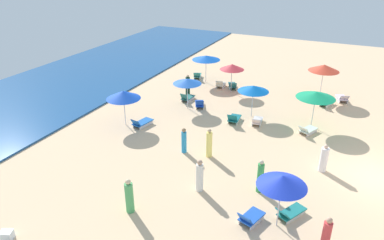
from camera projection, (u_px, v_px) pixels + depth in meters
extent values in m
plane|color=beige|center=(378.00, 178.00, 17.98)|extent=(60.00, 60.00, 0.00)
cube|color=#205089|center=(27.00, 100.00, 27.28)|extent=(60.00, 11.56, 0.12)
cylinder|color=silver|center=(252.00, 104.00, 24.36)|extent=(0.05, 0.05, 1.84)
cone|color=#075BB7|center=(253.00, 88.00, 23.88)|extent=(2.09, 2.09, 0.39)
cube|color=silver|center=(238.00, 120.00, 23.89)|extent=(1.12, 0.12, 0.20)
cube|color=silver|center=(230.00, 119.00, 24.07)|extent=(1.12, 0.12, 0.20)
cube|color=#156B72|center=(234.00, 118.00, 23.92)|extent=(1.30, 0.76, 0.06)
cube|color=#156B72|center=(232.00, 118.00, 23.33)|extent=(0.40, 0.66, 0.53)
cube|color=silver|center=(261.00, 123.00, 23.62)|extent=(1.13, 0.17, 0.18)
cube|color=silver|center=(254.00, 122.00, 23.76)|extent=(1.13, 0.17, 0.18)
cube|color=silver|center=(257.00, 120.00, 23.64)|extent=(1.32, 0.73, 0.06)
cube|color=silver|center=(256.00, 121.00, 23.06)|extent=(0.39, 0.59, 0.40)
cylinder|color=silver|center=(125.00, 112.00, 23.17)|extent=(0.05, 0.05, 1.84)
cone|color=#1142BD|center=(123.00, 95.00, 22.67)|extent=(2.19, 2.19, 0.52)
cube|color=silver|center=(146.00, 125.00, 23.20)|extent=(1.24, 0.26, 0.23)
cube|color=silver|center=(140.00, 123.00, 23.51)|extent=(1.24, 0.26, 0.23)
cube|color=#1B5CB1|center=(143.00, 122.00, 23.29)|extent=(1.49, 0.91, 0.06)
cube|color=#1B5CB1|center=(136.00, 123.00, 22.73)|extent=(0.40, 0.68, 0.43)
cylinder|color=silver|center=(206.00, 71.00, 30.74)|extent=(0.05, 0.05, 2.01)
cone|color=#0C4FBA|center=(206.00, 58.00, 30.23)|extent=(2.39, 2.39, 0.36)
cube|color=silver|center=(200.00, 77.00, 32.10)|extent=(1.05, 0.37, 0.25)
cube|color=silver|center=(195.00, 77.00, 32.16)|extent=(1.05, 0.37, 0.25)
cube|color=#2E7D73|center=(198.00, 75.00, 32.06)|extent=(1.33, 0.93, 0.06)
cube|color=#2E7D73|center=(197.00, 75.00, 31.48)|extent=(0.47, 0.63, 0.43)
cylinder|color=silver|center=(231.00, 81.00, 28.58)|extent=(0.05, 0.05, 1.90)
cone|color=#CE323B|center=(232.00, 67.00, 28.08)|extent=(1.92, 1.92, 0.43)
cube|color=silver|center=(235.00, 87.00, 29.80)|extent=(1.14, 0.56, 0.24)
cube|color=silver|center=(229.00, 87.00, 29.80)|extent=(1.14, 0.56, 0.24)
cube|color=#236263|center=(232.00, 85.00, 29.73)|extent=(1.49, 1.11, 0.06)
cube|color=#236263|center=(233.00, 85.00, 29.07)|extent=(0.46, 0.60, 0.44)
cube|color=silver|center=(224.00, 86.00, 29.96)|extent=(1.05, 0.15, 0.22)
cube|color=silver|center=(218.00, 85.00, 30.12)|extent=(1.05, 0.15, 0.22)
cube|color=#F3E6C8|center=(221.00, 84.00, 29.98)|extent=(1.22, 0.75, 0.06)
cube|color=#F3E6C8|center=(219.00, 83.00, 29.43)|extent=(0.33, 0.62, 0.48)
cylinder|color=silver|center=(279.00, 206.00, 14.48)|extent=(0.05, 0.05, 2.00)
cone|color=#1C36CA|center=(282.00, 181.00, 13.96)|extent=(2.00, 2.00, 0.46)
cube|color=silver|center=(257.00, 222.00, 14.90)|extent=(1.00, 0.35, 0.23)
cube|color=silver|center=(246.00, 216.00, 15.24)|extent=(1.00, 0.35, 0.23)
cube|color=blue|center=(252.00, 216.00, 15.01)|extent=(1.29, 0.97, 0.06)
cube|color=blue|center=(245.00, 219.00, 14.57)|extent=(0.47, 0.68, 0.45)
cube|color=silver|center=(296.00, 217.00, 15.21)|extent=(1.10, 0.61, 0.19)
cube|color=silver|center=(287.00, 211.00, 15.57)|extent=(1.10, 0.61, 0.19)
cube|color=#1B7874|center=(292.00, 212.00, 15.34)|extent=(1.47, 1.15, 0.06)
cube|color=#1B7874|center=(283.00, 213.00, 14.90)|extent=(0.64, 0.69, 0.48)
cylinder|color=silver|center=(313.00, 113.00, 22.84)|extent=(0.05, 0.05, 2.02)
cone|color=#13965D|center=(316.00, 95.00, 22.32)|extent=(2.43, 2.43, 0.38)
cube|color=silver|center=(312.00, 133.00, 22.29)|extent=(1.03, 0.50, 0.19)
cube|color=silver|center=(304.00, 130.00, 22.65)|extent=(1.03, 0.50, 0.19)
cube|color=silver|center=(308.00, 130.00, 22.42)|extent=(1.39, 1.08, 0.06)
cube|color=silver|center=(304.00, 129.00, 22.00)|extent=(0.56, 0.69, 0.42)
cylinder|color=silver|center=(321.00, 85.00, 27.34)|extent=(0.05, 0.05, 2.18)
cone|color=#DF422A|center=(324.00, 68.00, 26.77)|extent=(2.26, 2.26, 0.49)
cube|color=silver|center=(345.00, 100.00, 27.18)|extent=(1.05, 0.42, 0.25)
cube|color=silver|center=(338.00, 99.00, 27.23)|extent=(1.05, 0.42, 0.25)
cube|color=silver|center=(342.00, 98.00, 27.14)|extent=(1.38, 1.04, 0.06)
cube|color=silver|center=(344.00, 98.00, 26.55)|extent=(0.60, 0.73, 0.43)
cube|color=silver|center=(329.00, 105.00, 26.31)|extent=(1.12, 0.41, 0.23)
cube|color=silver|center=(323.00, 103.00, 26.61)|extent=(1.12, 0.41, 0.23)
cube|color=#268367|center=(327.00, 102.00, 26.40)|extent=(1.42, 0.96, 0.06)
cube|color=#268367|center=(323.00, 102.00, 25.93)|extent=(0.51, 0.63, 0.37)
cylinder|color=silver|center=(187.00, 96.00, 25.65)|extent=(0.05, 0.05, 1.87)
cone|color=blue|center=(187.00, 81.00, 25.17)|extent=(2.03, 2.03, 0.36)
cube|color=silver|center=(203.00, 105.00, 26.26)|extent=(1.05, 0.55, 0.20)
cube|color=silver|center=(196.00, 105.00, 26.25)|extent=(1.05, 0.55, 0.20)
cube|color=#1943AE|center=(199.00, 104.00, 26.20)|extent=(1.41, 1.10, 0.06)
cube|color=#1943AE|center=(200.00, 104.00, 25.56)|extent=(0.55, 0.65, 0.52)
cube|color=silver|center=(191.00, 100.00, 27.23)|extent=(1.09, 0.12, 0.21)
cube|color=silver|center=(185.00, 98.00, 27.46)|extent=(1.09, 0.12, 0.21)
cube|color=#266660|center=(188.00, 97.00, 27.29)|extent=(1.25, 0.69, 0.06)
cube|color=#266660|center=(184.00, 97.00, 26.75)|extent=(0.33, 0.60, 0.50)
cylinder|color=green|center=(260.00, 178.00, 16.71)|extent=(0.41, 0.41, 1.51)
sphere|color=beige|center=(262.00, 162.00, 16.35)|extent=(0.21, 0.21, 0.21)
cylinder|color=#122F21|center=(188.00, 86.00, 28.07)|extent=(0.48, 0.48, 1.48)
sphere|color=tan|center=(188.00, 76.00, 27.71)|extent=(0.20, 0.20, 0.20)
cylinder|color=silver|center=(200.00, 178.00, 16.79)|extent=(0.40, 0.40, 1.43)
sphere|color=tan|center=(200.00, 162.00, 16.44)|extent=(0.25, 0.25, 0.25)
cylinder|color=#DC4144|center=(326.00, 238.00, 13.21)|extent=(0.46, 0.46, 1.47)
sphere|color=tan|center=(329.00, 220.00, 12.85)|extent=(0.24, 0.24, 0.24)
cylinder|color=white|center=(324.00, 160.00, 18.33)|extent=(0.42, 0.42, 1.34)
sphere|color=beige|center=(326.00, 147.00, 18.00)|extent=(0.21, 0.21, 0.21)
cylinder|color=#4CA860|center=(129.00, 198.00, 15.41)|extent=(0.51, 0.51, 1.44)
sphere|color=beige|center=(128.00, 182.00, 15.06)|extent=(0.24, 0.24, 0.24)
cylinder|color=#288CCA|center=(184.00, 142.00, 20.07)|extent=(0.40, 0.40, 1.28)
sphere|color=#906F4E|center=(184.00, 130.00, 19.75)|extent=(0.23, 0.23, 0.23)
cylinder|color=#F9E472|center=(209.00, 144.00, 19.61)|extent=(0.43, 0.43, 1.49)
sphere|color=tan|center=(209.00, 131.00, 19.25)|extent=(0.21, 0.21, 0.21)
cube|color=white|center=(7.00, 235.00, 14.11)|extent=(0.49, 0.56, 0.38)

